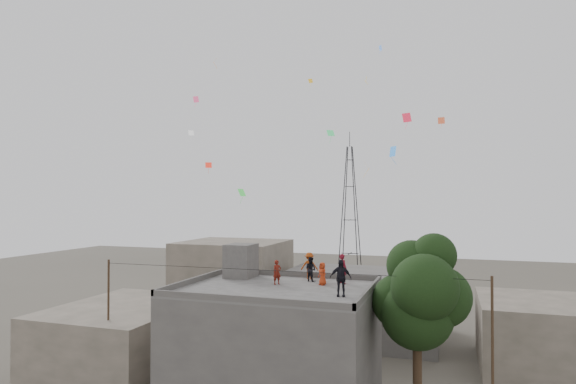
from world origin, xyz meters
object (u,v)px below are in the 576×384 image
(stair_head_box, at_px, (241,261))
(tree, at_px, (421,294))
(transmission_tower, at_px, (350,213))
(person_dark_adult, at_px, (341,278))
(person_red_adult, at_px, (342,269))

(stair_head_box, distance_m, tree, 10.80)
(transmission_tower, distance_m, person_dark_adult, 41.92)
(stair_head_box, xyz_separation_m, person_red_adult, (6.25, -0.13, -0.18))
(tree, distance_m, transmission_tower, 41.12)
(person_red_adult, relative_size, person_dark_adult, 0.93)
(stair_head_box, relative_size, person_red_adult, 1.22)
(tree, height_order, person_dark_adult, tree)
(person_dark_adult, bearing_deg, stair_head_box, 141.50)
(tree, bearing_deg, transmission_tower, 106.09)
(transmission_tower, bearing_deg, stair_head_box, -88.77)
(person_dark_adult, bearing_deg, transmission_tower, 90.52)
(tree, relative_size, person_dark_adult, 5.12)
(transmission_tower, relative_size, person_dark_adult, 11.26)
(transmission_tower, distance_m, person_red_adult, 38.24)
(stair_head_box, bearing_deg, tree, -10.74)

